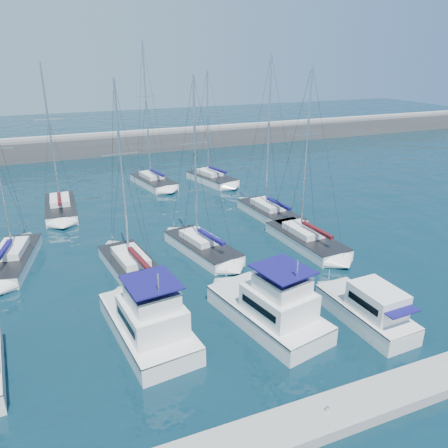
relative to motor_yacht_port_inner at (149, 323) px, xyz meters
name	(u,v)px	position (x,y,z in m)	size (l,w,h in m)	color
ground	(232,304)	(6.08, 1.74, -1.13)	(220.00, 220.00, 0.00)	#06212D
breakwater	(111,146)	(6.08, 53.74, -0.08)	(160.00, 6.00, 4.45)	#424244
dock	(327,416)	(6.08, -9.26, -0.83)	(40.00, 2.20, 0.60)	gray
dock_cleat_centre	(327,409)	(6.08, -9.26, -0.41)	(0.16, 0.16, 0.25)	silver
motor_yacht_port_inner	(149,323)	(0.00, 0.00, 0.00)	(4.66, 8.75, 4.69)	white
motor_yacht_stbd_inner	(271,309)	(7.36, -1.40, 0.00)	(5.38, 8.95, 4.69)	white
motor_yacht_stbd_outer	(369,311)	(13.03, -3.61, -0.19)	(2.99, 6.96, 3.20)	white
sailboat_mid_a	(12,259)	(-7.99, 13.77, -0.61)	(4.74, 8.90, 14.86)	white
sailboat_mid_b	(133,268)	(0.74, 8.61, -0.62)	(4.26, 9.26, 14.73)	white
sailboat_mid_c	(202,247)	(6.93, 10.22, -0.61)	(4.71, 8.64, 14.78)	white
sailboat_mid_d	(306,239)	(15.99, 8.25, -0.61)	(3.76, 8.84, 15.42)	white
sailboat_mid_e	(270,212)	(16.30, 15.61, -0.60)	(3.82, 8.94, 16.19)	white
sailboat_back_a	(61,208)	(-3.63, 25.48, -0.61)	(3.30, 8.89, 15.48)	white
sailboat_back_b	(153,181)	(7.95, 31.67, -0.57)	(4.69, 8.27, 17.68)	white
sailboat_back_c	(212,178)	(15.38, 30.16, -0.61)	(4.94, 8.30, 14.28)	white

